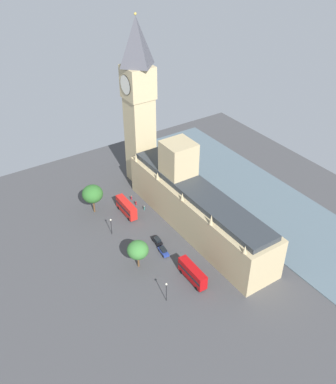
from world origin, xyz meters
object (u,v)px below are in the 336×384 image
at_px(pedestrian_corner, 136,203).
at_px(plane_tree_opposite_hall, 138,250).
at_px(plane_tree_kerbside, 92,194).
at_px(street_lamp_slot_10, 166,289).
at_px(car_black_midblock, 157,240).
at_px(double_decker_bus_under_trees, 192,273).
at_px(street_lamp_leading, 111,224).
at_px(clock_tower, 139,102).
at_px(pedestrian_trailing, 144,208).
at_px(parliament_building, 195,205).
at_px(pedestrian_far_end, 131,198).
at_px(car_blue_near_tower, 163,251).
at_px(double_decker_bus_by_river_gate, 126,207).

height_order(pedestrian_corner, plane_tree_opposite_hall, plane_tree_opposite_hall).
relative_size(plane_tree_kerbside, street_lamp_slot_10, 1.61).
distance_m(car_black_midblock, double_decker_bus_under_trees, 18.46).
relative_size(street_lamp_leading, street_lamp_slot_10, 0.93).
height_order(clock_tower, plane_tree_kerbside, clock_tower).
distance_m(plane_tree_opposite_hall, plane_tree_kerbside, 30.52).
distance_m(car_black_midblock, street_lamp_slot_10, 23.25).
relative_size(double_decker_bus_under_trees, pedestrian_trailing, 6.57).
height_order(parliament_building, pedestrian_trailing, parliament_building).
relative_size(car_black_midblock, pedestrian_far_end, 2.77).
distance_m(parliament_building, clock_tower, 40.00).
bearing_deg(double_decker_bus_under_trees, parliament_building, -126.13).
relative_size(parliament_building, car_black_midblock, 13.44).
distance_m(clock_tower, plane_tree_opposite_hall, 52.52).
xyz_separation_m(clock_tower, plane_tree_opposite_hall, (24.39, 39.71, -24.21)).
distance_m(clock_tower, street_lamp_leading, 42.37).
height_order(clock_tower, plane_tree_opposite_hall, clock_tower).
xyz_separation_m(plane_tree_opposite_hall, plane_tree_kerbside, (-0.62, -30.49, 1.07)).
xyz_separation_m(car_blue_near_tower, pedestrian_corner, (-5.36, -25.65, -0.14)).
bearing_deg(street_lamp_slot_10, parliament_building, -138.85).
xyz_separation_m(double_decker_bus_by_river_gate, street_lamp_slot_10, (9.43, 38.54, 1.78)).
height_order(car_black_midblock, street_lamp_slot_10, street_lamp_slot_10).
height_order(car_black_midblock, plane_tree_kerbside, plane_tree_kerbside).
xyz_separation_m(car_black_midblock, double_decker_bus_under_trees, (0.16, 18.38, 1.75)).
distance_m(car_blue_near_tower, pedestrian_far_end, 29.73).
bearing_deg(street_lamp_slot_10, car_blue_near_tower, -120.39).
relative_size(double_decker_bus_by_river_gate, pedestrian_trailing, 6.57).
bearing_deg(street_lamp_slot_10, double_decker_bus_under_trees, -167.20).
relative_size(clock_tower, plane_tree_opposite_hall, 6.68).
height_order(parliament_building, double_decker_bus_by_river_gate, parliament_building).
distance_m(car_black_midblock, car_blue_near_tower, 5.18).
relative_size(car_black_midblock, pedestrian_trailing, 2.81).
height_order(car_black_midblock, pedestrian_trailing, car_black_midblock).
xyz_separation_m(car_blue_near_tower, pedestrian_trailing, (-6.31, -21.65, -0.17)).
relative_size(clock_tower, pedestrian_corner, 35.11).
bearing_deg(street_lamp_leading, pedestrian_far_end, -137.83).
relative_size(clock_tower, double_decker_bus_by_river_gate, 5.56).
distance_m(double_decker_bus_by_river_gate, street_lamp_slot_10, 39.72).
bearing_deg(street_lamp_leading, double_decker_bus_under_trees, 107.77).
distance_m(clock_tower, car_blue_near_tower, 51.40).
xyz_separation_m(pedestrian_corner, street_lamp_leading, (14.02, 9.33, 3.39)).
xyz_separation_m(clock_tower, pedestrian_far_end, (10.01, 9.91, -29.65)).
distance_m(double_decker_bus_by_river_gate, plane_tree_kerbside, 11.88).
relative_size(plane_tree_opposite_hall, plane_tree_kerbside, 0.86).
bearing_deg(clock_tower, street_lamp_leading, 43.24).
bearing_deg(car_blue_near_tower, pedestrian_trailing, -99.19).
relative_size(clock_tower, car_black_midblock, 13.00).
xyz_separation_m(parliament_building, pedestrian_corner, (9.98, -19.82, -7.44)).
bearing_deg(street_lamp_slot_10, pedestrian_trailing, -112.54).
distance_m(clock_tower, pedestrian_trailing, 35.64).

